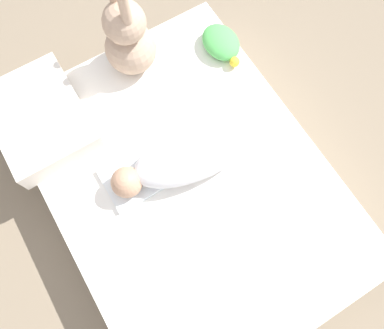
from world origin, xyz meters
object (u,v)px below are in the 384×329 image
(pillow, at_px, (41,119))
(turtle_plush, at_px, (221,43))
(bunny_plush, at_px, (129,40))
(swaddled_baby, at_px, (191,154))

(pillow, distance_m, turtle_plush, 0.71)
(pillow, xyz_separation_m, bunny_plush, (-0.06, 0.40, 0.09))
(swaddled_baby, distance_m, bunny_plush, 0.45)
(bunny_plush, bearing_deg, swaddled_baby, -2.81)
(pillow, relative_size, turtle_plush, 1.93)
(bunny_plush, height_order, turtle_plush, bunny_plush)
(pillow, bearing_deg, swaddled_baby, 43.93)
(swaddled_baby, distance_m, turtle_plush, 0.48)
(bunny_plush, xyz_separation_m, turtle_plush, (0.11, 0.32, -0.11))
(pillow, distance_m, bunny_plush, 0.41)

